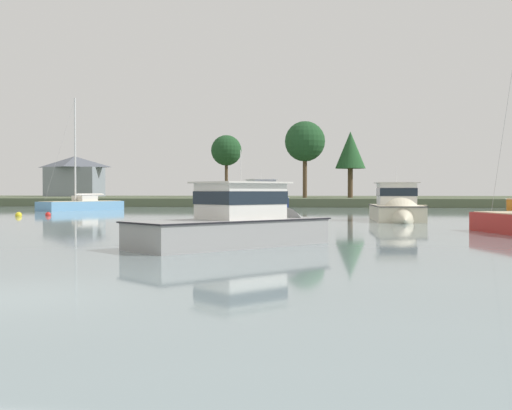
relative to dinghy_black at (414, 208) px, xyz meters
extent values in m
plane|color=gray|center=(-13.15, -58.87, -0.17)|extent=(411.97, 411.97, 0.00)
cube|color=#4C563D|center=(-13.15, 37.64, 0.35)|extent=(185.39, 55.02, 1.05)
cube|color=black|center=(0.00, 0.00, -0.03)|extent=(2.87, 3.93, 0.69)
cube|color=#C6B289|center=(0.00, 0.00, 0.32)|extent=(3.04, 4.11, 0.05)
cube|color=tan|center=(0.00, 0.00, 0.28)|extent=(1.23, 0.62, 0.03)
cube|color=maroon|center=(-15.38, -17.28, 0.00)|extent=(6.20, 6.11, 1.23)
cone|color=maroon|center=(-17.72, -15.00, 0.00)|extent=(2.67, 2.67, 1.94)
cube|color=silver|center=(-15.38, -17.28, 0.59)|extent=(6.35, 6.26, 0.05)
cube|color=silver|center=(-15.42, -17.24, 1.23)|extent=(2.80, 2.79, 1.22)
cube|color=#19232D|center=(-15.42, -17.24, 1.35)|extent=(2.85, 2.84, 0.44)
cube|color=beige|center=(-15.42, -17.24, 1.86)|extent=(3.18, 3.17, 0.06)
cylinder|color=silver|center=(-15.42, -17.24, 2.39)|extent=(0.03, 0.03, 0.99)
cylinder|color=#999999|center=(0.69, -37.25, 6.41)|extent=(0.83, 3.29, 11.25)
cube|color=white|center=(-2.85, -7.88, -0.10)|extent=(2.63, 1.24, 0.37)
cube|color=brown|center=(-2.85, -7.88, 0.09)|extent=(2.74, 1.33, 0.05)
cube|color=tan|center=(-2.85, -7.88, 0.05)|extent=(0.14, 0.96, 0.03)
cube|color=beige|center=(-3.69, -25.01, 0.06)|extent=(3.26, 8.01, 1.60)
cone|color=beige|center=(-3.54, -28.95, 0.06)|extent=(2.75, 2.31, 2.67)
cube|color=black|center=(-3.69, -25.01, 0.83)|extent=(3.38, 8.17, 0.05)
cube|color=silver|center=(-3.68, -25.21, 1.60)|extent=(2.48, 2.97, 1.47)
cube|color=#19232D|center=(-3.68, -25.21, 1.74)|extent=(2.53, 3.03, 0.53)
cube|color=beige|center=(-3.68, -25.21, 2.36)|extent=(2.87, 3.33, 0.06)
cylinder|color=silver|center=(-3.68, -25.21, 2.94)|extent=(0.03, 0.03, 1.10)
cube|color=#669ECC|center=(-34.13, -5.62, -0.04)|extent=(6.83, 9.37, 1.58)
cube|color=#CCB78E|center=(-34.13, -5.62, 0.77)|extent=(6.28, 8.73, 0.04)
cube|color=silver|center=(-33.90, -5.22, 1.07)|extent=(2.50, 2.61, 0.55)
cylinder|color=silver|center=(-34.48, -6.27, 6.06)|extent=(0.18, 0.18, 10.53)
cylinder|color=silver|center=(-33.59, -4.66, 1.44)|extent=(1.91, 3.29, 0.15)
cylinder|color=silver|center=(-33.59, -4.66, 1.49)|extent=(1.73, 2.97, 0.14)
cylinder|color=#999999|center=(-35.37, -7.88, 6.03)|extent=(1.80, 3.24, 10.48)
cube|color=navy|center=(-16.23, 0.73, 0.13)|extent=(6.63, 9.22, 2.10)
cone|color=navy|center=(-18.24, 4.67, 0.13)|extent=(3.48, 3.41, 2.65)
cube|color=silver|center=(-16.23, 0.73, 1.15)|extent=(6.82, 9.43, 0.05)
cube|color=silver|center=(-16.22, 0.70, 2.12)|extent=(3.48, 3.79, 1.88)
cube|color=#19232D|center=(-16.22, 0.70, 2.31)|extent=(3.55, 3.86, 0.68)
cube|color=beige|center=(-16.22, 0.70, 3.09)|extent=(3.98, 4.28, 0.06)
cylinder|color=silver|center=(-16.22, 0.70, 3.80)|extent=(0.03, 0.03, 1.37)
cube|color=gray|center=(-11.07, -47.18, 0.04)|extent=(6.81, 7.32, 1.50)
cone|color=gray|center=(-8.63, -44.35, 0.04)|extent=(3.10, 3.08, 2.28)
cube|color=black|center=(-11.07, -47.18, 0.76)|extent=(6.98, 7.49, 0.05)
cube|color=silver|center=(-10.77, -46.83, 1.43)|extent=(3.29, 3.35, 1.28)
cube|color=#19232D|center=(-10.77, -46.83, 1.56)|extent=(3.35, 3.42, 0.46)
cube|color=beige|center=(-10.77, -46.83, 2.10)|extent=(3.74, 3.81, 0.06)
cylinder|color=silver|center=(-10.77, -46.83, 2.70)|extent=(0.03, 0.03, 1.14)
sphere|color=yellow|center=(-32.52, -21.72, -0.08)|extent=(0.51, 0.51, 0.51)
torus|color=#333338|center=(-32.52, -21.72, 0.21)|extent=(0.12, 0.12, 0.02)
sphere|color=red|center=(-30.79, -20.21, -0.10)|extent=(0.45, 0.45, 0.45)
torus|color=#333338|center=(-30.79, -20.21, 0.17)|extent=(0.12, 0.12, 0.02)
cylinder|color=brown|center=(-12.85, 22.96, 4.24)|extent=(0.60, 0.60, 6.72)
sphere|color=#1E4723|center=(-12.85, 22.96, 8.88)|extent=(5.72, 5.72, 5.72)
cylinder|color=brown|center=(-26.68, 36.52, 4.15)|extent=(0.52, 0.52, 6.55)
sphere|color=#1E4723|center=(-26.68, 36.52, 8.56)|extent=(5.05, 5.05, 5.05)
cylinder|color=brown|center=(-6.45, 25.32, 4.31)|extent=(0.73, 0.73, 6.88)
cone|color=#235128|center=(-6.45, 25.32, 7.76)|extent=(4.35, 4.35, 5.32)
cube|color=gray|center=(-56.04, 43.48, 3.52)|extent=(9.27, 6.32, 5.28)
pyramid|color=#565B66|center=(-56.04, 43.48, 7.16)|extent=(10.01, 6.82, 2.01)
camera|label=1|loc=(-7.00, -70.06, 1.79)|focal=45.98mm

